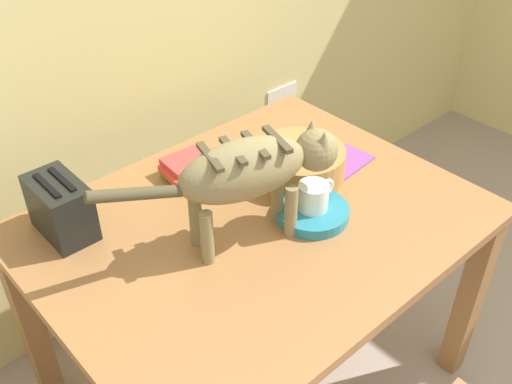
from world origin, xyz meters
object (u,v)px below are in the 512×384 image
object	(u,v)px
dining_table	(256,242)
toaster	(61,208)
book_stack	(189,167)
wicker_basket	(300,162)
cat	(253,170)
coffee_mug	(314,196)
magazine	(328,163)
saucer_bowl	(312,212)

from	to	relation	value
dining_table	toaster	bearing A→B (deg)	143.80
book_stack	wicker_basket	size ratio (longest dim) A/B	0.61
cat	coffee_mug	distance (m)	0.25
book_stack	toaster	xyz separation A→B (m)	(-0.43, 0.01, 0.05)
toaster	coffee_mug	bearing A→B (deg)	-36.35
dining_table	magazine	size ratio (longest dim) A/B	4.73
dining_table	magazine	bearing A→B (deg)	8.94
book_stack	toaster	distance (m)	0.44
dining_table	saucer_bowl	bearing A→B (deg)	-37.49
cat	toaster	xyz separation A→B (m)	(-0.39, 0.37, -0.14)
dining_table	wicker_basket	bearing A→B (deg)	16.21
toaster	cat	bearing A→B (deg)	-43.84
dining_table	coffee_mug	distance (m)	0.23
dining_table	cat	distance (m)	0.32
dining_table	magazine	world-z (taller)	magazine
cat	book_stack	world-z (taller)	cat
magazine	book_stack	xyz separation A→B (m)	(-0.39, 0.25, 0.03)
magazine	book_stack	world-z (taller)	book_stack
magazine	saucer_bowl	bearing A→B (deg)	-152.47
book_stack	toaster	bearing A→B (deg)	178.83
cat	saucer_bowl	xyz separation A→B (m)	(0.18, -0.05, -0.21)
cat	wicker_basket	world-z (taller)	cat
dining_table	toaster	distance (m)	0.57
cat	magazine	xyz separation A→B (m)	(0.43, 0.11, -0.22)
cat	saucer_bowl	size ratio (longest dim) A/B	3.06
book_stack	dining_table	bearing A→B (deg)	-88.30
book_stack	wicker_basket	world-z (taller)	wicker_basket
wicker_basket	toaster	world-z (taller)	toaster
wicker_basket	toaster	xyz separation A→B (m)	(-0.70, 0.25, 0.03)
magazine	toaster	bearing A→B (deg)	156.60
cat	magazine	size ratio (longest dim) A/B	2.48
saucer_bowl	book_stack	distance (m)	0.44
book_stack	wicker_basket	distance (m)	0.36
saucer_bowl	toaster	xyz separation A→B (m)	(-0.57, 0.42, 0.07)
cat	toaster	size ratio (longest dim) A/B	3.34
saucer_bowl	wicker_basket	bearing A→B (deg)	54.85
book_stack	coffee_mug	bearing A→B (deg)	-70.85
magazine	wicker_basket	world-z (taller)	wicker_basket
saucer_bowl	wicker_basket	xyz separation A→B (m)	(0.12, 0.17, 0.03)
saucer_bowl	coffee_mug	size ratio (longest dim) A/B	1.67
coffee_mug	saucer_bowl	bearing A→B (deg)	180.00
saucer_bowl	dining_table	bearing A→B (deg)	142.51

